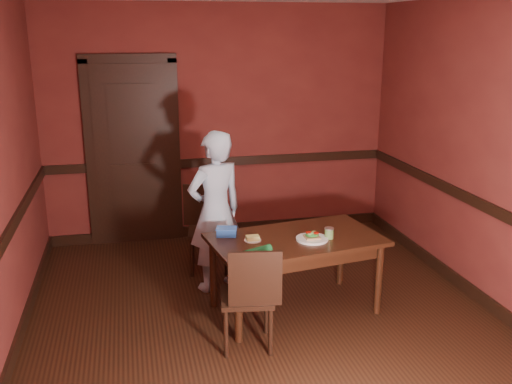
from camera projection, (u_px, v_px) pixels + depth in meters
name	position (u px, v px, depth m)	size (l,w,h in m)	color
floor	(265.00, 321.00, 4.87)	(4.00, 4.50, 0.01)	black
wall_back	(220.00, 124.00, 6.61)	(4.00, 0.02, 2.70)	maroon
wall_front	(393.00, 288.00, 2.39)	(4.00, 0.02, 2.70)	maroon
wall_right	(490.00, 155.00, 4.93)	(0.02, 4.50, 2.70)	maroon
dado_back	(221.00, 162.00, 6.72)	(4.00, 0.03, 0.10)	black
dado_left	(5.00, 241.00, 4.20)	(0.03, 4.50, 0.10)	black
dado_right	(483.00, 205.00, 5.05)	(0.03, 4.50, 0.10)	black
baseboard_back	(222.00, 229.00, 6.95)	(4.00, 0.03, 0.12)	black
baseboard_left	(18.00, 342.00, 4.43)	(0.03, 4.50, 0.12)	black
baseboard_right	(473.00, 292.00, 5.28)	(0.03, 4.50, 0.12)	black
door	(133.00, 150.00, 6.44)	(1.05, 0.07, 2.20)	black
dining_table	(295.00, 274.00, 4.98)	(1.45, 0.82, 0.68)	black
chair_far	(208.00, 229.00, 5.82)	(0.41, 0.41, 0.87)	black
chair_near	(247.00, 295.00, 4.39)	(0.40, 0.40, 0.85)	black
person	(215.00, 212.00, 5.31)	(0.56, 0.37, 1.53)	#ADC7DC
sandwich_plate	(312.00, 238.00, 4.83)	(0.27, 0.27, 0.07)	white
sauce_jar	(329.00, 233.00, 4.86)	(0.08, 0.08, 0.09)	#648E47
cheese_saucer	(253.00, 239.00, 4.81)	(0.15, 0.15, 0.05)	white
food_tub	(227.00, 232.00, 4.92)	(0.20, 0.16, 0.07)	blue
wrapped_veg	(257.00, 251.00, 4.49)	(0.07, 0.07, 0.25)	#145626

